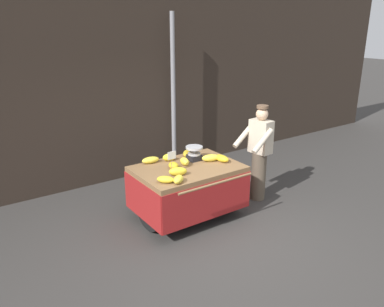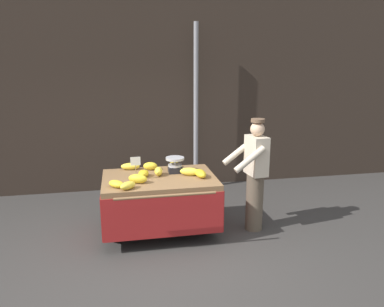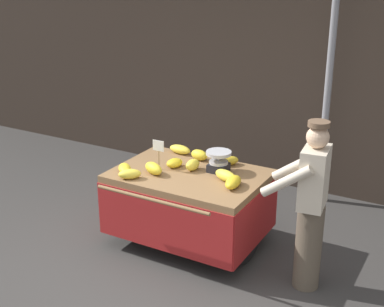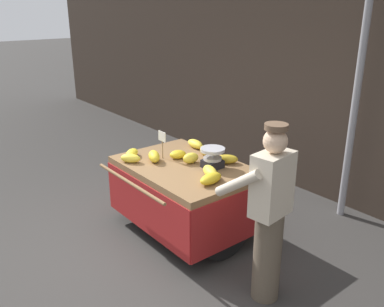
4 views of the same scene
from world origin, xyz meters
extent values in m
plane|color=#383533|center=(0.00, 0.00, 0.00)|extent=(60.00, 60.00, 0.00)
cube|color=#332821|center=(0.00, 3.19, 1.93)|extent=(16.00, 0.24, 3.86)
cylinder|color=gray|center=(1.01, 2.82, 1.62)|extent=(0.09, 0.09, 3.24)
cube|color=olive|center=(0.07, 0.92, 0.84)|extent=(1.63, 1.13, 0.08)
cylinder|color=black|center=(-0.66, 0.92, 0.39)|extent=(0.05, 0.78, 0.78)
cylinder|color=#B7B7BC|center=(-0.69, 0.92, 0.39)|extent=(0.01, 0.14, 0.14)
cylinder|color=black|center=(0.81, 0.92, 0.39)|extent=(0.05, 0.78, 0.78)
cylinder|color=#B7B7BC|center=(0.84, 0.92, 0.39)|extent=(0.01, 0.14, 0.14)
cylinder|color=#4C4742|center=(0.07, 1.41, 0.40)|extent=(0.05, 0.05, 0.80)
cube|color=maroon|center=(0.07, 0.36, 0.50)|extent=(1.63, 0.02, 0.60)
cube|color=maroon|center=(0.07, 1.49, 0.50)|extent=(1.63, 0.02, 0.60)
cube|color=maroon|center=(-0.74, 0.92, 0.50)|extent=(0.02, 1.13, 0.60)
cube|color=maroon|center=(0.89, 0.92, 0.50)|extent=(0.02, 1.13, 0.60)
cylinder|color=olive|center=(0.07, 0.18, 0.86)|extent=(1.31, 0.04, 0.04)
cube|color=black|center=(0.34, 1.12, 0.92)|extent=(0.20, 0.20, 0.09)
cylinder|color=#B7B7BC|center=(0.34, 1.12, 1.02)|extent=(0.02, 0.02, 0.11)
cylinder|color=#B7B7BC|center=(0.34, 1.12, 1.10)|extent=(0.28, 0.28, 0.04)
cylinder|color=#B7B7BC|center=(0.34, 1.12, 0.99)|extent=(0.21, 0.21, 0.03)
cylinder|color=#997A51|center=(-0.27, 0.84, 0.99)|extent=(0.01, 0.01, 0.22)
cube|color=white|center=(-0.27, 0.84, 1.16)|extent=(0.14, 0.01, 0.12)
ellipsoid|color=yellow|center=(0.52, 0.92, 0.94)|extent=(0.32, 0.22, 0.12)
ellipsoid|color=gold|center=(0.34, 1.34, 0.93)|extent=(0.27, 0.28, 0.11)
ellipsoid|color=yellow|center=(-0.54, 0.58, 0.93)|extent=(0.27, 0.28, 0.10)
ellipsoid|color=gold|center=(0.66, 0.81, 0.93)|extent=(0.18, 0.31, 0.11)
ellipsoid|color=yellow|center=(-0.39, 0.47, 0.93)|extent=(0.27, 0.25, 0.11)
ellipsoid|color=yellow|center=(0.07, 1.01, 0.94)|extent=(0.14, 0.21, 0.13)
ellipsoid|color=yellow|center=(-0.02, 1.32, 0.94)|extent=(0.24, 0.17, 0.12)
ellipsoid|color=gold|center=(-0.15, 0.99, 0.93)|extent=(0.20, 0.23, 0.10)
ellipsoid|color=yellow|center=(-0.33, 1.40, 0.93)|extent=(0.30, 0.16, 0.11)
ellipsoid|color=yellow|center=(-0.25, 0.71, 0.94)|extent=(0.30, 0.23, 0.13)
cylinder|color=brown|center=(1.50, 0.78, 0.44)|extent=(0.26, 0.26, 0.88)
cube|color=beige|center=(1.50, 0.78, 1.17)|extent=(0.27, 0.40, 0.58)
sphere|color=#DBB28E|center=(1.50, 0.78, 1.56)|extent=(0.21, 0.21, 0.21)
cylinder|color=brown|center=(1.50, 0.78, 1.69)|extent=(0.20, 0.20, 0.05)
cylinder|color=beige|center=(1.31, 0.54, 1.18)|extent=(0.48, 0.15, 0.37)
cylinder|color=beige|center=(1.26, 0.96, 1.18)|extent=(0.48, 0.15, 0.37)
camera|label=1|loc=(-3.10, -3.76, 3.03)|focal=35.96mm
camera|label=2|loc=(-0.47, -4.26, 2.51)|focal=34.89mm
camera|label=3|loc=(2.73, -3.69, 3.06)|focal=49.09mm
camera|label=4|loc=(3.63, -1.82, 2.65)|focal=38.78mm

